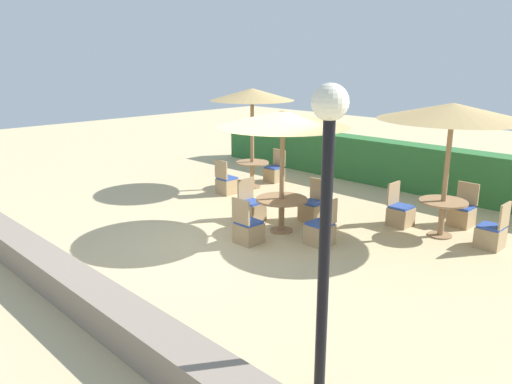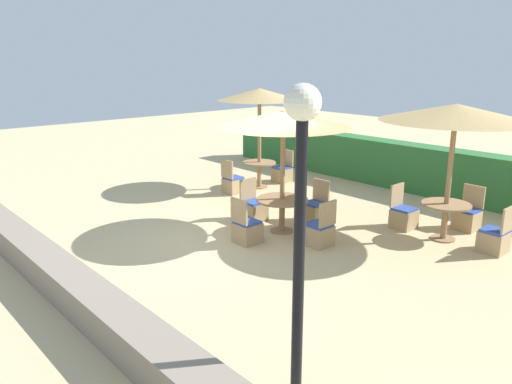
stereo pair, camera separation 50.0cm
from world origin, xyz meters
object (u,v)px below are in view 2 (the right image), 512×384
(patio_chair_center_south, at_px, (247,230))
(patio_chair_back_right_north, at_px, (467,217))
(patio_chair_center_north, at_px, (315,210))
(patio_chair_back_right_east, at_px, (494,239))
(lamp_post, at_px, (301,185))
(patio_chair_center_east, at_px, (319,233))
(patio_chair_center_west, at_px, (254,209))
(round_table_center, at_px, (282,206))
(parasol_back_right, at_px, (456,113))
(round_table_back_left, at_px, (259,168))
(round_table_back_right, at_px, (446,212))
(patio_chair_back_right_west, at_px, (403,216))
(patio_chair_back_left_south, at_px, (233,184))
(parasol_center, at_px, (283,119))
(parasol_back_left, at_px, (259,95))
(patio_chair_back_left_north, at_px, (283,173))

(patio_chair_center_south, relative_size, patio_chair_back_right_north, 1.00)
(patio_chair_center_north, distance_m, patio_chair_back_right_east, 3.63)
(lamp_post, xyz_separation_m, patio_chair_center_east, (-2.76, 3.52, -2.09))
(patio_chair_center_west, relative_size, patio_chair_center_east, 1.00)
(round_table_center, distance_m, parasol_back_right, 3.80)
(parasol_back_right, bearing_deg, patio_chair_back_right_east, 3.27)
(patio_chair_center_west, bearing_deg, round_table_back_left, -134.63)
(patio_chair_center_east, xyz_separation_m, patio_chair_back_right_east, (2.41, 2.18, 0.00))
(parasol_back_right, xyz_separation_m, patio_chair_back_right_north, (0.02, 0.94, -2.26))
(round_table_back_right, distance_m, patio_chair_back_right_west, 0.98)
(patio_chair_center_east, relative_size, patio_chair_back_left_south, 1.00)
(parasol_center, xyz_separation_m, round_table_back_left, (-3.04, 2.11, -1.81))
(parasol_center, bearing_deg, patio_chair_center_south, -89.38)
(patio_chair_center_south, distance_m, parasol_back_left, 4.91)
(patio_chair_center_north, xyz_separation_m, patio_chair_back_right_east, (3.45, 1.14, 0.00))
(patio_chair_center_east, height_order, round_table_back_left, patio_chair_center_east)
(patio_chair_back_right_west, bearing_deg, patio_chair_center_west, -50.93)
(round_table_back_right, bearing_deg, patio_chair_back_left_south, -170.42)
(round_table_back_left, relative_size, patio_chair_back_right_west, 0.99)
(round_table_center, height_order, patio_chair_center_south, patio_chair_center_south)
(patio_chair_center_south, xyz_separation_m, patio_chair_back_left_north, (-3.07, 4.03, 0.00))
(parasol_center, distance_m, round_table_center, 1.79)
(patio_chair_back_left_south, bearing_deg, patio_chair_back_left_north, 90.88)
(patio_chair_center_west, height_order, round_table_back_left, patio_chair_center_west)
(patio_chair_center_west, height_order, patio_chair_center_east, same)
(parasol_center, distance_m, patio_chair_back_right_west, 3.35)
(patio_chair_center_south, bearing_deg, patio_chair_center_west, 132.92)
(parasol_back_left, xyz_separation_m, parasol_back_right, (5.54, -0.03, -0.03))
(parasol_back_left, relative_size, patio_chair_back_left_south, 2.94)
(parasol_center, xyz_separation_m, patio_chair_back_right_west, (1.56, 2.09, -2.09))
(patio_chair_center_south, height_order, patio_chair_back_right_east, same)
(round_table_back_right, bearing_deg, parasol_center, -140.13)
(patio_chair_back_right_north, bearing_deg, patio_chair_center_west, 40.62)
(patio_chair_center_east, bearing_deg, patio_chair_back_right_north, -25.41)
(parasol_back_right, height_order, patio_chair_back_right_west, parasol_back_right)
(patio_chair_back_left_north, bearing_deg, round_table_center, 135.10)
(lamp_post, bearing_deg, patio_chair_center_east, 128.04)
(patio_chair_center_east, relative_size, patio_chair_back_right_north, 1.00)
(parasol_center, distance_m, round_table_back_left, 4.12)
(patio_chair_back_right_north, bearing_deg, patio_chair_back_right_west, 44.38)
(patio_chair_center_south, relative_size, parasol_back_right, 0.33)
(patio_chair_center_north, bearing_deg, patio_chair_back_right_north, -140.97)
(patio_chair_center_north, xyz_separation_m, parasol_back_left, (-3.06, 1.11, 2.29))
(patio_chair_center_north, height_order, patio_chair_back_right_west, same)
(patio_chair_center_north, relative_size, parasol_back_right, 0.33)
(parasol_back_left, distance_m, patio_chair_back_left_south, 2.49)
(patio_chair_center_east, distance_m, parasol_back_right, 3.42)
(parasol_back_right, bearing_deg, patio_chair_back_left_south, -170.42)
(parasol_center, bearing_deg, patio_chair_center_west, 176.87)
(patio_chair_back_left_north, height_order, patio_chair_back_right_west, same)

